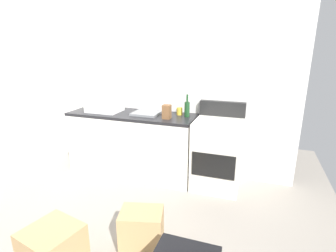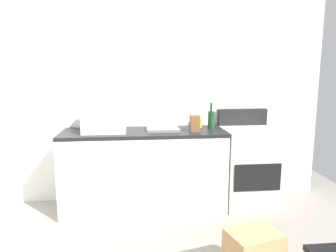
% 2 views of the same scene
% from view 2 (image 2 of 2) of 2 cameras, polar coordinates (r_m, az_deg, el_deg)
% --- Properties ---
extents(wall_back, '(5.00, 0.10, 2.60)m').
position_cam_2_polar(wall_back, '(3.82, -9.24, 5.93)').
color(wall_back, silver).
rests_on(wall_back, ground_plane).
extents(kitchen_counter, '(1.80, 0.60, 0.90)m').
position_cam_2_polar(kitchen_counter, '(3.63, -4.40, -7.87)').
color(kitchen_counter, silver).
rests_on(kitchen_counter, ground_plane).
extents(stove_oven, '(0.60, 0.61, 1.10)m').
position_cam_2_polar(stove_oven, '(3.86, 14.17, -6.84)').
color(stove_oven, silver).
rests_on(stove_oven, ground_plane).
extents(microwave, '(0.46, 0.34, 0.27)m').
position_cam_2_polar(microwave, '(3.49, -11.39, 1.12)').
color(microwave, white).
rests_on(microwave, kitchen_counter).
extents(sink_basin, '(0.36, 0.32, 0.03)m').
position_cam_2_polar(sink_basin, '(3.54, -0.96, -0.53)').
color(sink_basin, slate).
rests_on(sink_basin, kitchen_counter).
extents(wine_bottle, '(0.07, 0.07, 0.30)m').
position_cam_2_polar(wine_bottle, '(3.67, 7.75, 1.25)').
color(wine_bottle, '#193F1E').
rests_on(wine_bottle, kitchen_counter).
extents(coffee_mug, '(0.08, 0.08, 0.10)m').
position_cam_2_polar(coffee_mug, '(3.73, 5.59, 0.49)').
color(coffee_mug, gold).
rests_on(coffee_mug, kitchen_counter).
extents(knife_block, '(0.10, 0.10, 0.18)m').
position_cam_2_polar(knife_block, '(3.46, 4.85, 0.45)').
color(knife_block, brown).
rests_on(knife_block, kitchen_counter).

